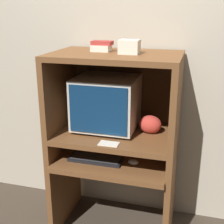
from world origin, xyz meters
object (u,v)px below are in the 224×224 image
snack_bag (150,124)px  storage_box (129,47)px  crt_monitor (107,103)px  mouse (133,162)px  book_stack (101,46)px  keyboard (96,159)px

snack_bag → storage_box: (-0.15, -0.06, 0.54)m
crt_monitor → mouse: 0.46m
book_stack → crt_monitor: bearing=-5.5°
mouse → book_stack: 0.83m
keyboard → book_stack: (-0.00, 0.18, 0.77)m
crt_monitor → book_stack: (-0.03, 0.00, 0.40)m
keyboard → book_stack: book_stack is taller
snack_bag → storage_box: bearing=-157.3°
keyboard → storage_box: bearing=27.8°
keyboard → book_stack: 0.79m
keyboard → storage_box: storage_box is taller
storage_box → crt_monitor: bearing=159.8°
snack_bag → book_stack: size_ratio=1.12×
crt_monitor → mouse: bearing=-33.0°
crt_monitor → storage_box: storage_box is taller
keyboard → snack_bag: 0.46m
crt_monitor → keyboard: bearing=-99.8°
crt_monitor → keyboard: size_ratio=1.15×
storage_box → book_stack: bearing=162.1°
storage_box → keyboard: bearing=-152.2°
crt_monitor → snack_bag: bearing=-0.6°
crt_monitor → mouse: (0.24, -0.16, -0.37)m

